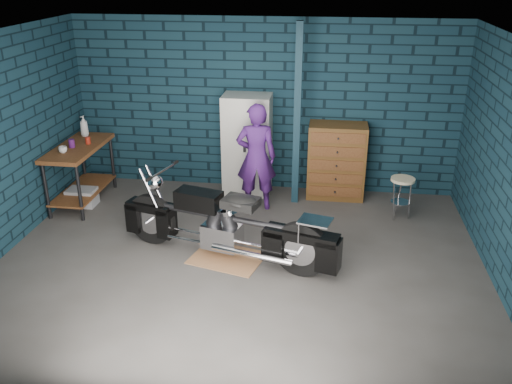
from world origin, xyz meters
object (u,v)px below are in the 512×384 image
locker (247,145)px  motorcycle (226,220)px  workbench (81,174)px  shop_stool (401,198)px  storage_bin (82,197)px  person (256,157)px  tool_chest (336,161)px

locker → motorcycle: bearing=-88.2°
workbench → motorcycle: bearing=-29.2°
shop_stool → workbench: bearing=-179.0°
storage_bin → shop_stool: shop_stool is taller
person → locker: 0.63m
storage_bin → tool_chest: bearing=12.6°
motorcycle → tool_chest: tool_chest is taller
workbench → storage_bin: (0.02, -0.11, -0.32)m
motorcycle → person: person is taller
person → tool_chest: person is taller
person → storage_bin: 2.75m
tool_chest → shop_stool: tool_chest is taller
motorcycle → person: size_ratio=1.51×
person → workbench: bearing=-4.1°
person → tool_chest: size_ratio=1.37×
person → tool_chest: (1.17, 0.58, -0.22)m
person → storage_bin: person is taller
storage_bin → person: bearing=5.9°
person → locker: (-0.22, 0.58, -0.01)m
motorcycle → shop_stool: bearing=48.3°
motorcycle → workbench: bearing=165.8°
person → storage_bin: size_ratio=3.83×
workbench → motorcycle: (2.51, -1.40, 0.08)m
tool_chest → storage_bin: bearing=-167.4°
tool_chest → locker: bearing=180.0°
motorcycle → locker: 2.16m
motorcycle → tool_chest: bearing=73.2°
motorcycle → locker: (-0.07, 2.15, 0.25)m
person → shop_stool: 2.17m
motorcycle → storage_bin: motorcycle is taller
shop_stool → person: bearing=178.0°
tool_chest → person: bearing=-153.6°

